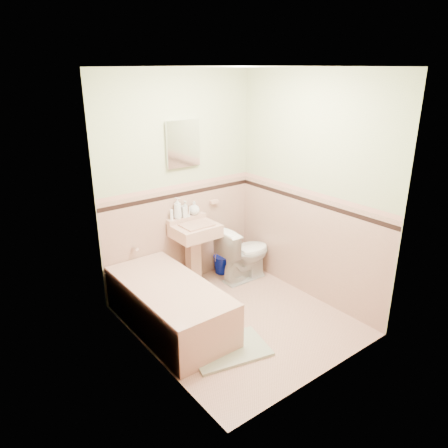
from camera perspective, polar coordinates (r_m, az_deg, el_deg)
floor at (r=4.57m, az=1.95°, el=-12.72°), size 2.20×2.20×0.00m
ceiling at (r=3.84m, az=2.42°, el=20.42°), size 2.20×2.20×0.00m
wall_back at (r=4.89m, az=-6.09°, el=5.49°), size 2.50×0.00×2.50m
wall_front at (r=3.31m, az=14.37°, el=-2.35°), size 2.50×0.00×2.50m
wall_left at (r=3.51m, az=-10.52°, el=-0.72°), size 0.00×2.50×2.50m
wall_right at (r=4.71m, az=11.63°, el=4.59°), size 0.00×2.50×2.50m
wainscot_back at (r=5.09m, az=-5.75°, el=-1.64°), size 2.00×0.00×2.00m
wainscot_front at (r=3.61m, az=13.31°, el=-11.87°), size 2.00×0.00×2.00m
wainscot_left at (r=3.80m, az=-9.73°, el=-9.89°), size 0.00×2.20×2.20m
wainscot_right at (r=4.91m, az=11.01°, el=-2.76°), size 0.00×2.20×2.20m
accent_back at (r=4.91m, az=-5.93°, el=3.98°), size 2.00×0.00×2.00m
accent_front at (r=3.37m, az=13.94°, el=-4.30°), size 2.00×0.00×2.00m
accent_left at (r=3.57m, az=-10.14°, el=-2.61°), size 0.00×2.20×2.20m
accent_right at (r=4.73m, az=11.37°, el=3.04°), size 0.00×2.20×2.20m
cap_back at (r=4.89m, az=-5.97°, el=5.10°), size 2.00×0.00×2.00m
cap_front at (r=3.33m, az=14.08°, el=-2.74°), size 2.00×0.00×2.00m
cap_left at (r=3.53m, az=-10.23°, el=-1.12°), size 0.00×2.20×2.20m
cap_right at (r=4.70m, az=11.46°, el=4.20°), size 0.00×2.20×2.20m
bathtub at (r=4.38m, az=-7.33°, el=-11.02°), size 0.70×1.50×0.45m
tub_faucet at (r=4.77m, az=-11.95°, el=-3.12°), size 0.04×0.12×0.04m
sink at (r=5.01m, az=-3.80°, el=-4.41°), size 0.51×0.48×0.80m
sink_faucet at (r=4.92m, az=-4.86°, el=1.97°), size 0.02×0.02×0.10m
medicine_cabinet at (r=4.80m, az=-5.59°, el=10.71°), size 0.41×0.04×0.51m
soap_dish at (r=5.20m, az=-1.32°, el=3.03°), size 0.11×0.06×0.04m
soap_bottle_left at (r=4.89m, az=-6.30°, el=2.14°), size 0.12×0.12×0.25m
soap_bottle_mid at (r=4.95m, az=-5.27°, el=2.05°), size 0.10×0.10×0.19m
soap_bottle_right at (r=5.02m, az=-4.04°, el=2.18°), size 0.16×0.16×0.16m
tube at (r=4.87m, az=-7.08°, el=1.23°), size 0.04×0.04×0.12m
toilet at (r=5.23m, az=2.76°, el=-3.92°), size 0.68×0.39×0.70m
bucket at (r=5.48m, az=-0.24°, el=-5.43°), size 0.24×0.24×0.23m
bath_mat at (r=4.13m, az=0.66°, el=-16.57°), size 0.81×0.63×0.03m
shoe at (r=4.13m, az=0.28°, el=-15.80°), size 0.15×0.11×0.06m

